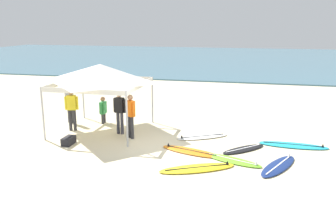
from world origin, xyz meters
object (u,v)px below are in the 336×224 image
(surfboard_orange, at_px, (191,151))
(canopy_tent, at_px, (101,73))
(surfboard_white, at_px, (202,137))
(surfboard_lime, at_px, (232,160))
(surfboard_yellow, at_px, (198,168))
(surfboard_navy, at_px, (278,166))
(surfboard_cyan, at_px, (293,145))
(person_yellow, at_px, (72,107))
(person_orange, at_px, (131,113))
(person_black, at_px, (120,110))
(person_grey, at_px, (69,101))
(gear_bag_near_tent, at_px, (69,141))
(surfboard_black, at_px, (244,149))
(person_green, at_px, (103,109))

(surfboard_orange, bearing_deg, canopy_tent, 156.93)
(surfboard_white, height_order, surfboard_lime, same)
(surfboard_yellow, bearing_deg, surfboard_navy, 17.47)
(surfboard_navy, height_order, surfboard_cyan, same)
(person_yellow, relative_size, person_orange, 1.00)
(surfboard_cyan, height_order, surfboard_lime, same)
(person_yellow, xyz_separation_m, person_black, (2.07, 0.02, 0.00))
(surfboard_cyan, xyz_separation_m, surfboard_yellow, (-3.05, -2.88, 0.00))
(surfboard_white, distance_m, person_yellow, 5.44)
(canopy_tent, xyz_separation_m, surfboard_yellow, (4.43, -3.10, -2.35))
(canopy_tent, distance_m, surfboard_orange, 4.92)
(surfboard_lime, distance_m, person_grey, 7.93)
(surfboard_navy, relative_size, surfboard_lime, 1.08)
(gear_bag_near_tent, bearing_deg, person_grey, 116.66)
(surfboard_black, height_order, person_yellow, person_yellow)
(gear_bag_near_tent, bearing_deg, person_yellow, 112.67)
(person_green, bearing_deg, surfboard_yellow, -40.53)
(surfboard_lime, height_order, person_orange, person_orange)
(surfboard_lime, bearing_deg, person_yellow, 163.86)
(person_black, bearing_deg, gear_bag_near_tent, -129.88)
(person_green, bearing_deg, surfboard_orange, -31.90)
(surfboard_navy, height_order, surfboard_orange, same)
(surfboard_navy, bearing_deg, person_black, 160.75)
(canopy_tent, height_order, surfboard_yellow, canopy_tent)
(canopy_tent, relative_size, surfboard_navy, 1.55)
(surfboard_black, xyz_separation_m, person_black, (-4.90, 0.80, 0.95))
(surfboard_lime, bearing_deg, person_orange, 159.01)
(surfboard_navy, bearing_deg, person_orange, 162.77)
(surfboard_black, height_order, surfboard_lime, same)
(surfboard_lime, height_order, person_green, person_green)
(surfboard_black, height_order, person_grey, person_grey)
(surfboard_white, distance_m, person_grey, 6.12)
(surfboard_orange, distance_m, person_green, 5.22)
(surfboard_black, relative_size, surfboard_lime, 0.80)
(surfboard_black, xyz_separation_m, surfboard_navy, (1.09, -1.29, -0.00))
(surfboard_white, bearing_deg, surfboard_orange, -95.15)
(surfboard_navy, xyz_separation_m, gear_bag_near_tent, (-7.38, 0.43, 0.10))
(person_orange, xyz_separation_m, gear_bag_near_tent, (-1.99, -1.24, -0.85))
(person_yellow, bearing_deg, person_black, 0.59)
(surfboard_orange, bearing_deg, person_green, 148.10)
(person_grey, height_order, person_orange, same)
(surfboard_lime, xyz_separation_m, person_orange, (-3.97, 1.52, 0.95))
(surfboard_black, distance_m, surfboard_yellow, 2.45)
(surfboard_navy, distance_m, person_orange, 5.72)
(surfboard_black, bearing_deg, canopy_tent, 169.69)
(surfboard_yellow, xyz_separation_m, person_orange, (-2.97, 2.43, 0.95))
(surfboard_white, distance_m, person_green, 4.71)
(person_grey, bearing_deg, surfboard_cyan, -5.95)
(surfboard_white, relative_size, person_green, 1.72)
(person_yellow, bearing_deg, surfboard_orange, -15.33)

